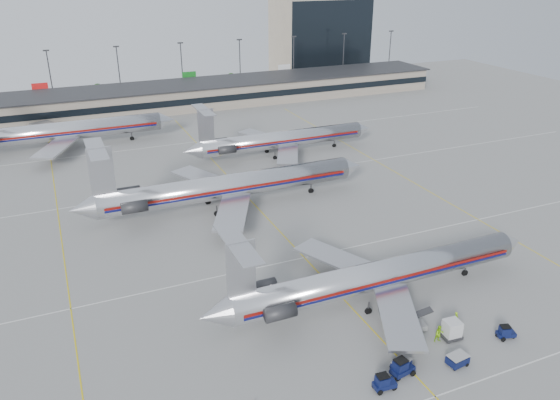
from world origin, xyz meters
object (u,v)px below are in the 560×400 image
tug_center (402,368)px  uld_container (452,330)px  jet_foreground (374,276)px  jet_second_row (224,187)px  belt_loader (409,325)px

tug_center → uld_container: uld_container is taller
jet_foreground → uld_container: jet_foreground is taller
jet_second_row → belt_loader: size_ratio=10.24×
tug_center → jet_second_row: bearing=85.1°
jet_foreground → tug_center: jet_foreground is taller
uld_container → belt_loader: belt_loader is taller
jet_foreground → belt_loader: (0.51, -6.64, -2.64)m
jet_foreground → jet_second_row: (-7.88, 32.05, 0.42)m
uld_container → belt_loader: (-3.39, 2.85, -0.42)m
jet_second_row → uld_container: size_ratio=22.87×
jet_second_row → belt_loader: 39.71m
jet_foreground → tug_center: 13.14m
tug_center → uld_container: (8.21, 2.69, 0.20)m
jet_foreground → uld_container: (3.90, -9.49, -2.22)m
uld_container → belt_loader: bearing=144.2°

